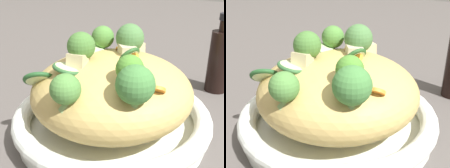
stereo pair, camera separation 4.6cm
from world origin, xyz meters
The scene contains 8 objects.
ground_plane centered at (0.00, 0.00, 0.00)m, with size 3.00×3.00×0.00m, color #524C49.
serving_bowl centered at (0.00, 0.00, 0.02)m, with size 0.32×0.32×0.04m.
noodle_heap centered at (0.00, 0.00, 0.07)m, with size 0.25×0.25×0.11m.
broccoli_florets centered at (-0.01, 0.03, 0.14)m, with size 0.16×0.20×0.08m.
carrot_coins centered at (-0.04, 0.00, 0.12)m, with size 0.12×0.12×0.04m.
zucchini_slices centered at (0.05, 0.03, 0.12)m, with size 0.16×0.14×0.06m.
chicken_chunks centered at (0.01, -0.04, 0.12)m, with size 0.08×0.17×0.04m.
soy_sauce_bottle centered at (-0.14, -0.23, 0.07)m, with size 0.04×0.04×0.17m.
Camera 1 is at (-0.17, 0.38, 0.28)m, focal length 47.01 mm.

